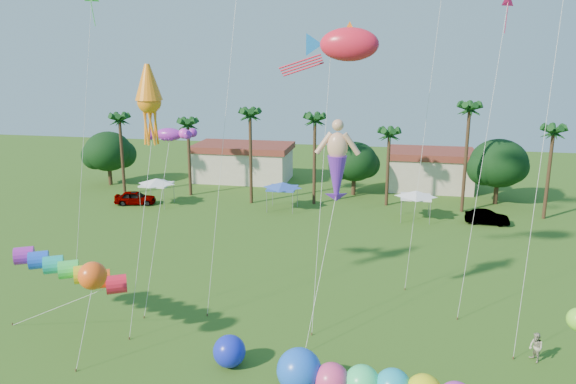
% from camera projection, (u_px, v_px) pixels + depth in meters
% --- Properties ---
extents(tree_line, '(69.46, 8.91, 11.00)m').
position_uv_depth(tree_line, '(376.00, 162.00, 64.59)').
color(tree_line, '#3A2819').
rests_on(tree_line, ground).
extents(buildings_row, '(35.00, 7.00, 4.00)m').
position_uv_depth(buildings_row, '(325.00, 168.00, 72.11)').
color(buildings_row, beige).
rests_on(buildings_row, ground).
extents(tent_row, '(31.00, 4.00, 0.60)m').
position_uv_depth(tent_row, '(281.00, 186.00, 59.49)').
color(tent_row, white).
rests_on(tent_row, ground).
extents(car_a, '(4.78, 2.79, 1.53)m').
position_uv_depth(car_a, '(135.00, 198.00, 62.65)').
color(car_a, '#4C4C54').
rests_on(car_a, ground).
extents(car_b, '(4.29, 1.71, 1.39)m').
position_uv_depth(car_b, '(487.00, 217.00, 55.58)').
color(car_b, '#4C4C54').
rests_on(car_b, ground).
extents(spectator_b, '(0.94, 1.02, 1.70)m').
position_uv_depth(spectator_b, '(536.00, 348.00, 30.99)').
color(spectator_b, '#A3A288').
rests_on(spectator_b, ground).
extents(blue_ball, '(1.78, 1.78, 1.78)m').
position_uv_depth(blue_ball, '(229.00, 351.00, 30.55)').
color(blue_ball, '#1625CD').
rests_on(blue_ball, ground).
extents(rainbow_tube, '(9.67, 3.58, 4.21)m').
position_uv_depth(rainbow_tube, '(85.00, 282.00, 32.83)').
color(rainbow_tube, red).
rests_on(rainbow_tube, ground).
extents(orange_ball_kite, '(1.76, 2.27, 5.81)m').
position_uv_depth(orange_ball_kite, '(93.00, 276.00, 30.14)').
color(orange_ball_kite, '#FF5414').
rests_on(orange_ball_kite, ground).
extents(merman_kite, '(2.33, 5.54, 12.42)m').
position_uv_depth(merman_kite, '(337.00, 166.00, 33.71)').
color(merman_kite, tan).
rests_on(merman_kite, ground).
extents(fish_kite, '(5.62, 6.50, 18.29)m').
position_uv_depth(fish_kite, '(349.00, 44.00, 34.65)').
color(fish_kite, red).
rests_on(fish_kite, ground).
extents(squid_kite, '(2.09, 4.35, 16.13)m').
position_uv_depth(squid_kite, '(149.00, 102.00, 33.10)').
color(squid_kite, orange).
rests_on(squid_kite, ground).
extents(lobster_kite, '(3.39, 4.67, 12.08)m').
position_uv_depth(lobster_kite, '(169.00, 135.00, 36.51)').
color(lobster_kite, purple).
rests_on(lobster_kite, ground).
extents(delta_kite_red, '(2.55, 4.48, 20.34)m').
position_uv_depth(delta_kite_red, '(507.00, 7.00, 34.60)').
color(delta_kite_red, '#DD184D').
rests_on(delta_kite_red, ground).
extents(delta_kite_green, '(1.38, 4.87, 21.24)m').
position_uv_depth(delta_kite_green, '(91.00, 2.00, 41.39)').
color(delta_kite_green, '#37EC3B').
rests_on(delta_kite_green, ground).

